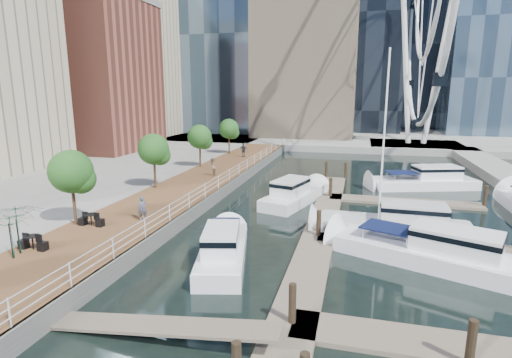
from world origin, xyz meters
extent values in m
plane|color=black|center=(0.00, 0.00, 0.00)|extent=(520.00, 520.00, 0.00)
cube|color=brown|center=(-9.00, 15.00, 0.50)|extent=(6.00, 60.00, 1.00)
cube|color=#595954|center=(-6.00, 15.00, 0.50)|extent=(0.25, 60.00, 1.00)
cube|color=gray|center=(0.00, 102.00, 0.50)|extent=(200.00, 114.00, 1.00)
cube|color=gray|center=(14.00, 52.00, 0.50)|extent=(14.00, 12.00, 1.00)
cube|color=#6D6051|center=(3.00, 10.00, 0.10)|extent=(2.00, 32.00, 0.20)
cube|color=#6D6051|center=(9.00, -2.00, 0.10)|extent=(12.00, 2.00, 0.20)
cube|color=#6D6051|center=(9.00, 8.00, 0.10)|extent=(12.00, 2.00, 0.20)
cube|color=#6D6051|center=(9.00, 18.00, 0.10)|extent=(12.00, 2.00, 0.20)
cube|color=brown|center=(-30.00, 34.00, 11.00)|extent=(12.00, 14.00, 20.00)
cube|color=#BCAD8E|center=(-36.00, 50.00, 15.00)|extent=(14.00, 16.00, 28.00)
cylinder|color=white|center=(11.50, 52.00, 14.00)|extent=(0.80, 0.80, 26.00)
cylinder|color=white|center=(16.50, 52.00, 14.00)|extent=(0.80, 0.80, 26.00)
cylinder|color=#3F2B1C|center=(-11.40, 4.00, 2.20)|extent=(0.20, 0.20, 2.40)
sphere|color=#265B1E|center=(-11.40, 4.00, 4.30)|extent=(2.60, 2.60, 2.60)
cylinder|color=#3F2B1C|center=(-11.40, 14.00, 2.20)|extent=(0.20, 0.20, 2.40)
sphere|color=#265B1E|center=(-11.40, 14.00, 4.30)|extent=(2.60, 2.60, 2.60)
cylinder|color=#3F2B1C|center=(-11.40, 24.00, 2.20)|extent=(0.20, 0.20, 2.40)
sphere|color=#265B1E|center=(-11.40, 24.00, 4.30)|extent=(2.60, 2.60, 2.60)
cylinder|color=#3F2B1C|center=(-11.40, 34.00, 2.20)|extent=(0.20, 0.20, 2.40)
sphere|color=#265B1E|center=(-11.40, 34.00, 4.30)|extent=(2.60, 2.60, 2.60)
imported|color=#44495B|center=(-7.79, 5.70, 1.79)|extent=(0.69, 0.63, 1.58)
imported|color=#86725D|center=(-8.47, 19.87, 1.90)|extent=(0.73, 0.91, 1.79)
imported|color=#2F333A|center=(-8.78, 31.87, 1.90)|extent=(1.11, 0.59, 1.81)
imported|color=#103B20|center=(-10.86, -1.22, 2.09)|extent=(2.81, 2.84, 2.18)
imported|color=#0E3521|center=(-11.02, -0.62, 2.24)|extent=(3.37, 3.41, 2.47)
camera|label=1|loc=(5.13, -15.83, 8.88)|focal=28.00mm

